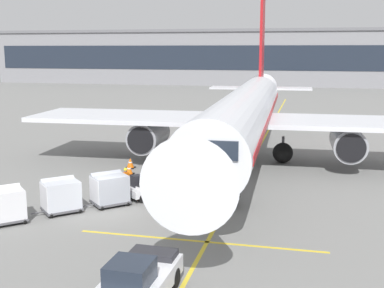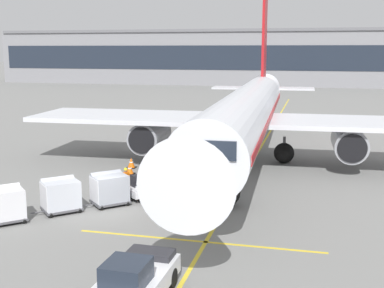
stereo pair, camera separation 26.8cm
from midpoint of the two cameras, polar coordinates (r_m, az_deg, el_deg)
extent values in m
plane|color=slate|center=(28.91, -8.96, -7.54)|extent=(600.00, 600.00, 0.00)
cylinder|color=silver|center=(38.88, 6.30, 3.40)|extent=(5.10, 34.80, 3.91)
cube|color=red|center=(38.88, 6.30, 3.40)|extent=(5.09, 33.41, 0.47)
cone|color=silver|center=(20.05, 0.88, -3.38)|extent=(3.84, 4.03, 3.71)
cone|color=silver|center=(59.16, 8.26, 6.11)|extent=(3.53, 6.36, 3.32)
cube|color=silver|center=(41.63, -6.06, 3.07)|extent=(16.70, 7.50, 0.36)
cylinder|color=#93969E|center=(40.80, -4.58, 0.96)|extent=(2.58, 4.59, 2.42)
cylinder|color=black|center=(38.63, -5.54, 0.40)|extent=(2.06, 0.19, 2.06)
cube|color=silver|center=(40.00, 19.38, 2.21)|extent=(16.70, 7.50, 0.36)
cylinder|color=#93969E|center=(39.38, 17.51, 0.15)|extent=(2.58, 4.59, 2.42)
cylinder|color=black|center=(37.13, 17.85, -0.48)|extent=(2.06, 0.19, 2.06)
cube|color=red|center=(57.43, 8.31, 11.66)|extent=(0.42, 4.17, 10.40)
cube|color=silver|center=(57.27, 8.15, 6.26)|extent=(11.29, 3.16, 0.20)
cube|color=#1E2633|center=(22.55, 2.20, -0.29)|extent=(2.79, 1.85, 0.86)
cylinder|color=#47474C|center=(29.21, 4.19, -4.22)|extent=(0.22, 0.22, 1.33)
sphere|color=black|center=(29.39, 4.17, -5.47)|extent=(1.63, 1.63, 1.63)
cylinder|color=#47474C|center=(41.35, 2.42, 0.22)|extent=(0.22, 0.22, 1.33)
sphere|color=black|center=(41.48, 2.41, -0.68)|extent=(1.63, 1.63, 1.63)
cylinder|color=#47474C|center=(40.83, 10.56, -0.09)|extent=(0.22, 0.22, 1.33)
sphere|color=black|center=(40.96, 10.53, -1.00)|extent=(1.63, 1.63, 1.63)
cube|color=silver|center=(31.34, -4.20, -5.04)|extent=(3.39, 3.65, 0.44)
cube|color=black|center=(31.01, -6.03, -4.15)|extent=(0.81, 0.82, 0.70)
cylinder|color=#333338|center=(31.34, -4.96, -3.87)|extent=(0.08, 0.08, 0.80)
cube|color=silver|center=(31.72, -2.34, -2.69)|extent=(3.80, 4.38, 2.00)
cube|color=black|center=(31.70, -2.35, -2.53)|extent=(3.60, 4.19, 1.85)
cube|color=#333338|center=(31.35, -1.89, -2.62)|extent=(3.10, 3.80, 2.04)
cube|color=#333338|center=(32.05, -2.80, -2.33)|extent=(3.10, 3.80, 2.04)
cylinder|color=black|center=(31.46, -1.63, -5.37)|extent=(0.51, 0.56, 0.56)
cylinder|color=black|center=(32.63, -3.14, -4.79)|extent=(0.51, 0.56, 0.56)
cylinder|color=black|center=(30.20, -5.33, -6.10)|extent=(0.51, 0.56, 0.56)
cylinder|color=black|center=(31.41, -6.76, -5.47)|extent=(0.51, 0.56, 0.56)
cube|color=#515156|center=(30.04, -8.97, -6.42)|extent=(2.55, 2.54, 0.12)
cylinder|color=#4C4C51|center=(29.60, -11.41, -6.78)|extent=(0.55, 0.54, 0.07)
cube|color=#9EA3AD|center=(29.82, -9.02, -4.93)|extent=(2.41, 2.40, 1.50)
cube|color=#9EA3AD|center=(30.05, -9.34, -3.78)|extent=(1.89, 1.89, 0.74)
cube|color=silver|center=(29.49, -10.76, -5.16)|extent=(1.03, 1.04, 1.38)
sphere|color=black|center=(30.40, -10.86, -6.39)|extent=(0.30, 0.30, 0.30)
sphere|color=black|center=(29.18, -9.93, -7.09)|extent=(0.30, 0.30, 0.30)
sphere|color=black|center=(30.95, -8.06, -5.99)|extent=(0.30, 0.30, 0.30)
sphere|color=black|center=(29.75, -7.04, -6.65)|extent=(0.30, 0.30, 0.30)
cube|color=#515156|center=(29.31, -14.25, -7.05)|extent=(2.55, 2.54, 0.12)
cylinder|color=#4C4C51|center=(28.99, -16.83, -7.41)|extent=(0.55, 0.54, 0.07)
cube|color=silver|center=(29.08, -14.33, -5.53)|extent=(2.41, 2.40, 1.50)
cube|color=silver|center=(29.33, -14.61, -4.35)|extent=(1.89, 1.89, 0.74)
cube|color=silver|center=(28.84, -16.17, -5.76)|extent=(1.03, 1.04, 1.38)
sphere|color=black|center=(29.76, -16.11, -7.00)|extent=(0.30, 0.30, 0.30)
sphere|color=black|center=(28.51, -15.40, -7.75)|extent=(0.30, 0.30, 0.30)
sphere|color=black|center=(30.17, -13.16, -6.61)|extent=(0.30, 0.30, 0.30)
sphere|color=black|center=(28.94, -12.33, -7.33)|extent=(0.30, 0.30, 0.30)
cube|color=#515156|center=(28.47, -20.05, -7.92)|extent=(2.55, 2.54, 0.12)
cube|color=silver|center=(28.23, -20.16, -6.36)|extent=(2.41, 2.40, 1.50)
cube|color=silver|center=(28.48, -20.39, -5.12)|extent=(1.89, 1.89, 0.74)
sphere|color=black|center=(29.26, -18.76, -7.45)|extent=(0.30, 0.30, 0.30)
sphere|color=black|center=(28.00, -18.15, -8.24)|extent=(0.30, 0.30, 0.30)
cube|color=silver|center=(18.91, -6.01, -15.37)|extent=(2.22, 4.45, 0.70)
cube|color=#1E2633|center=(17.95, -6.97, -14.23)|extent=(1.51, 1.58, 0.80)
cube|color=#28282D|center=(20.13, -4.29, -12.21)|extent=(1.81, 1.01, 0.24)
cylinder|color=black|center=(19.92, -1.95, -14.86)|extent=(0.30, 0.77, 0.76)
cylinder|color=black|center=(20.50, -7.05, -14.17)|extent=(0.30, 0.77, 0.76)
cylinder|color=black|center=(31.00, -3.10, -5.34)|extent=(0.15, 0.15, 0.86)
cylinder|color=black|center=(30.83, -3.12, -5.43)|extent=(0.15, 0.15, 0.86)
cube|color=yellow|center=(30.72, -3.12, -4.09)|extent=(0.32, 0.43, 0.58)
cube|color=white|center=(30.72, -2.89, -4.09)|extent=(0.09, 0.33, 0.08)
sphere|color=beige|center=(30.62, -3.13, -3.35)|extent=(0.21, 0.21, 0.21)
sphere|color=yellow|center=(30.60, -3.13, -3.22)|extent=(0.23, 0.23, 0.23)
cylinder|color=yellow|center=(30.97, -3.09, -4.06)|extent=(0.09, 0.09, 0.56)
cylinder|color=yellow|center=(30.50, -3.14, -4.29)|extent=(0.09, 0.09, 0.56)
cylinder|color=#333847|center=(31.92, -7.08, -4.93)|extent=(0.15, 0.15, 0.86)
cylinder|color=#333847|center=(31.81, -7.33, -4.99)|extent=(0.15, 0.15, 0.86)
cube|color=orange|center=(31.68, -7.23, -3.70)|extent=(0.39, 0.45, 0.58)
cube|color=white|center=(31.59, -7.09, -3.74)|extent=(0.18, 0.30, 0.08)
sphere|color=#9E7051|center=(31.59, -7.25, -2.98)|extent=(0.21, 0.21, 0.21)
sphere|color=yellow|center=(31.57, -7.26, -2.86)|extent=(0.23, 0.23, 0.23)
cylinder|color=orange|center=(31.84, -6.90, -3.71)|extent=(0.09, 0.09, 0.56)
cylinder|color=orange|center=(31.55, -7.57, -3.87)|extent=(0.09, 0.09, 0.56)
cube|color=black|center=(38.98, -4.08, -2.63)|extent=(0.71, 0.71, 0.05)
cone|color=orange|center=(38.90, -4.09, -2.06)|extent=(0.57, 0.57, 0.74)
cylinder|color=white|center=(38.89, -4.09, -2.00)|extent=(0.31, 0.31, 0.09)
cube|color=black|center=(37.12, -6.83, -3.35)|extent=(0.69, 0.69, 0.05)
cone|color=orange|center=(37.03, -6.84, -2.77)|extent=(0.55, 0.55, 0.72)
cylinder|color=white|center=(37.02, -6.84, -2.72)|extent=(0.30, 0.30, 0.09)
cube|color=black|center=(39.04, -6.67, -2.65)|extent=(0.70, 0.70, 0.05)
cone|color=orange|center=(38.95, -6.68, -2.09)|extent=(0.56, 0.56, 0.74)
cylinder|color=white|center=(38.94, -6.68, -2.04)|extent=(0.31, 0.31, 0.09)
cube|color=yellow|center=(39.55, 6.74, -2.51)|extent=(0.20, 110.00, 0.01)
cube|color=yellow|center=(24.36, 0.97, -10.92)|extent=(12.00, 0.20, 0.01)
cube|color=gray|center=(133.40, 2.85, 9.62)|extent=(116.29, 14.10, 13.18)
cube|color=#1E2633|center=(126.43, 2.23, 9.72)|extent=(112.80, 0.10, 5.93)
cube|color=slate|center=(132.07, 2.76, 12.62)|extent=(115.13, 11.99, 0.70)
camera|label=1|loc=(0.13, -89.75, 0.05)|focal=47.24mm
camera|label=2|loc=(0.13, 90.25, -0.05)|focal=47.24mm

